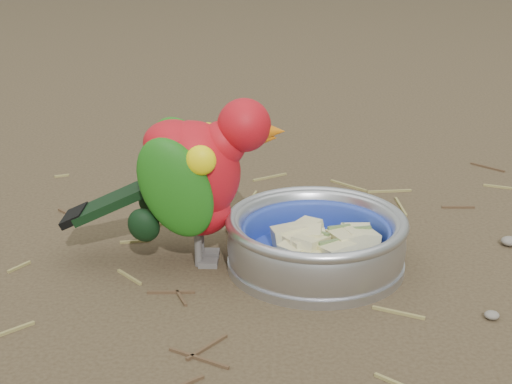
# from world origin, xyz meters

# --- Properties ---
(ground) EXTENTS (60.00, 60.00, 0.00)m
(ground) POSITION_xyz_m (0.00, 0.00, 0.00)
(ground) COLOR #443624
(food_bowl) EXTENTS (0.20, 0.20, 0.02)m
(food_bowl) POSITION_xyz_m (-0.01, 0.07, 0.01)
(food_bowl) COLOR #B2B2BA
(food_bowl) RESTS_ON ground
(bowl_wall) EXTENTS (0.20, 0.20, 0.04)m
(bowl_wall) POSITION_xyz_m (-0.01, 0.07, 0.04)
(bowl_wall) COLOR #B2B2BA
(bowl_wall) RESTS_ON food_bowl
(fruit_wedges) EXTENTS (0.12, 0.12, 0.03)m
(fruit_wedges) POSITION_xyz_m (-0.01, 0.07, 0.03)
(fruit_wedges) COLOR beige
(fruit_wedges) RESTS_ON food_bowl
(lory_parrot) EXTENTS (0.23, 0.11, 0.18)m
(lory_parrot) POSITION_xyz_m (-0.15, 0.08, 0.09)
(lory_parrot) COLOR #B50E17
(lory_parrot) RESTS_ON ground
(ground_debris) EXTENTS (0.90, 0.80, 0.01)m
(ground_debris) POSITION_xyz_m (-0.05, 0.09, 0.00)
(ground_debris) COLOR olive
(ground_debris) RESTS_ON ground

